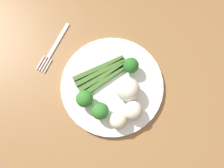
% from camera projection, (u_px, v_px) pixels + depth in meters
% --- Properties ---
extents(ground_plane, '(6.00, 6.00, 0.02)m').
position_uv_depth(ground_plane, '(109.00, 111.00, 1.37)').
color(ground_plane, tan).
extents(dining_table, '(1.32, 1.03, 0.76)m').
position_uv_depth(dining_table, '(107.00, 81.00, 0.72)').
color(dining_table, olive).
rests_on(dining_table, ground_plane).
extents(plate, '(0.28, 0.28, 0.01)m').
position_uv_depth(plate, '(112.00, 85.00, 0.61)').
color(plate, white).
rests_on(plate, dining_table).
extents(asparagus_bundle, '(0.13, 0.14, 0.01)m').
position_uv_depth(asparagus_bundle, '(102.00, 74.00, 0.60)').
color(asparagus_bundle, '#3D6626').
rests_on(asparagus_bundle, plate).
extents(broccoli_front, '(0.04, 0.04, 0.05)m').
position_uv_depth(broccoli_front, '(100.00, 111.00, 0.55)').
color(broccoli_front, '#609E3D').
rests_on(broccoli_front, plate).
extents(broccoli_back, '(0.04, 0.04, 0.05)m').
position_uv_depth(broccoli_back, '(131.00, 65.00, 0.59)').
color(broccoli_back, '#568E33').
rests_on(broccoli_back, plate).
extents(broccoli_near_center, '(0.04, 0.04, 0.05)m').
position_uv_depth(broccoli_near_center, '(85.00, 99.00, 0.56)').
color(broccoli_near_center, '#609E3D').
rests_on(broccoli_near_center, plate).
extents(cauliflower_right, '(0.04, 0.04, 0.04)m').
position_uv_depth(cauliflower_right, '(118.00, 120.00, 0.55)').
color(cauliflower_right, silver).
rests_on(cauliflower_right, plate).
extents(cauliflower_front_left, '(0.05, 0.05, 0.05)m').
position_uv_depth(cauliflower_front_left, '(133.00, 110.00, 0.56)').
color(cauliflower_front_left, silver).
rests_on(cauliflower_front_left, plate).
extents(cauliflower_mid, '(0.06, 0.06, 0.06)m').
position_uv_depth(cauliflower_mid, '(128.00, 90.00, 0.57)').
color(cauliflower_mid, white).
rests_on(cauliflower_mid, plate).
extents(fork, '(0.04, 0.17, 0.00)m').
position_uv_depth(fork, '(54.00, 48.00, 0.64)').
color(fork, silver).
rests_on(fork, dining_table).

